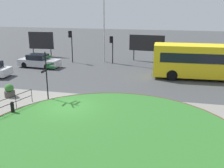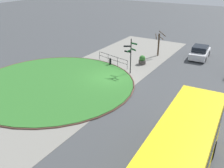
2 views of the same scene
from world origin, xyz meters
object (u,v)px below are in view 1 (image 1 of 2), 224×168
(signpost_directional, at_px, (47,72))
(lamppost_tall, at_px, (104,19))
(traffic_light_near, at_px, (112,44))
(bollard_foreground, at_px, (12,107))
(billboard_left, at_px, (147,43))
(planter_near_signpost, at_px, (9,91))
(billboard_right, at_px, (41,41))
(traffic_light_far, at_px, (71,39))
(bus_yellow, at_px, (207,61))
(car_near_lane, at_px, (39,61))

(signpost_directional, distance_m, lamppost_tall, 14.26)
(traffic_light_near, relative_size, lamppost_tall, 0.34)
(signpost_directional, xyz_separation_m, traffic_light_near, (1.57, 13.40, 0.24))
(bollard_foreground, bearing_deg, traffic_light_near, 80.80)
(bollard_foreground, bearing_deg, lamppost_tall, 84.57)
(billboard_left, xyz_separation_m, planter_near_signpost, (-8.63, -15.86, -1.73))
(billboard_left, bearing_deg, lamppost_tall, -155.74)
(bollard_foreground, bearing_deg, billboard_right, 112.26)
(bollard_foreground, distance_m, lamppost_tall, 17.61)
(traffic_light_far, bearing_deg, planter_near_signpost, 84.69)
(bus_yellow, relative_size, lamppost_tall, 1.03)
(traffic_light_far, xyz_separation_m, billboard_left, (8.76, 2.92, -0.59))
(billboard_left, bearing_deg, traffic_light_far, -157.18)
(bus_yellow, relative_size, traffic_light_far, 2.61)
(lamppost_tall, relative_size, billboard_left, 2.21)
(bollard_foreground, distance_m, car_near_lane, 13.42)
(traffic_light_near, height_order, billboard_left, traffic_light_near)
(billboard_left, bearing_deg, bus_yellow, -43.65)
(signpost_directional, bearing_deg, planter_near_signpost, -177.50)
(traffic_light_near, relative_size, traffic_light_far, 0.85)
(car_near_lane, relative_size, billboard_right, 1.35)
(bus_yellow, xyz_separation_m, car_near_lane, (-17.72, 0.94, -1.05))
(lamppost_tall, bearing_deg, traffic_light_near, -27.31)
(traffic_light_near, xyz_separation_m, billboard_left, (3.89, 2.32, -0.18))
(bollard_foreground, height_order, billboard_right, billboard_right)
(signpost_directional, distance_m, billboard_right, 18.07)
(bus_yellow, relative_size, traffic_light_near, 3.07)
(signpost_directional, xyz_separation_m, billboard_right, (-8.76, 15.81, -0.06))
(signpost_directional, bearing_deg, billboard_right, 119.01)
(bus_yellow, bearing_deg, signpost_directional, -146.34)
(bus_yellow, bearing_deg, lamppost_tall, 152.46)
(car_near_lane, relative_size, lamppost_tall, 0.49)
(bus_yellow, bearing_deg, traffic_light_near, 152.69)
(bollard_foreground, height_order, traffic_light_near, traffic_light_near)
(billboard_right, bearing_deg, planter_near_signpost, -75.02)
(signpost_directional, relative_size, traffic_light_near, 1.11)
(planter_near_signpost, bearing_deg, bus_yellow, 30.26)
(signpost_directional, xyz_separation_m, planter_near_signpost, (-3.17, -0.14, -1.67))
(car_near_lane, xyz_separation_m, billboard_right, (-2.89, 6.24, 1.40))
(bus_yellow, relative_size, planter_near_signpost, 9.74)
(traffic_light_near, bearing_deg, traffic_light_far, 23.79)
(lamppost_tall, bearing_deg, signpost_directional, -92.18)
(signpost_directional, bearing_deg, billboard_left, 70.85)
(signpost_directional, relative_size, billboard_left, 0.82)
(car_near_lane, relative_size, billboard_left, 1.08)
(signpost_directional, xyz_separation_m, car_near_lane, (-5.87, 9.56, -1.46))
(car_near_lane, relative_size, planter_near_signpost, 4.63)
(traffic_light_far, bearing_deg, traffic_light_near, -178.85)
(traffic_light_near, xyz_separation_m, lamppost_tall, (-1.04, 0.54, 2.72))
(bollard_foreground, distance_m, planter_near_signpost, 3.52)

